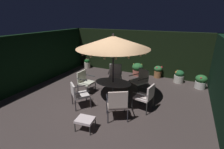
% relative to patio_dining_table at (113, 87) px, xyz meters
% --- Properties ---
extents(ground_plane, '(8.17, 7.91, 0.02)m').
position_rel_patio_dining_table_xyz_m(ground_plane, '(-0.21, -0.21, -0.56)').
color(ground_plane, '#413635').
extents(hedge_backdrop_rear, '(8.17, 0.30, 2.44)m').
position_rel_patio_dining_table_xyz_m(hedge_backdrop_rear, '(-0.21, 3.60, 0.67)').
color(hedge_backdrop_rear, black).
rests_on(hedge_backdrop_rear, ground_plane).
extents(hedge_backdrop_left, '(0.30, 7.91, 2.44)m').
position_rel_patio_dining_table_xyz_m(hedge_backdrop_left, '(-4.15, -0.21, 0.67)').
color(hedge_backdrop_left, black).
rests_on(hedge_backdrop_left, ground_plane).
extents(patio_dining_table, '(1.47, 0.97, 0.74)m').
position_rel_patio_dining_table_xyz_m(patio_dining_table, '(0.00, 0.00, 0.00)').
color(patio_dining_table, '#2B2C2B').
rests_on(patio_dining_table, ground_plane).
extents(patio_umbrella, '(2.71, 2.71, 2.60)m').
position_rel_patio_dining_table_xyz_m(patio_umbrella, '(0.00, -0.00, 1.75)').
color(patio_umbrella, '#322933').
rests_on(patio_umbrella, ground_plane).
extents(patio_chair_north, '(0.78, 0.74, 1.03)m').
position_rel_patio_dining_table_xyz_m(patio_chair_north, '(-0.50, 1.32, 0.03)').
color(patio_chair_north, '#31312F').
rests_on(patio_chair_north, ground_plane).
extents(patio_chair_northeast, '(0.59, 0.63, 0.94)m').
position_rel_patio_dining_table_xyz_m(patio_chair_northeast, '(-1.40, 0.08, -0.00)').
color(patio_chair_northeast, '#2A2E30').
rests_on(patio_chair_northeast, ground_plane).
extents(patio_chair_east, '(0.81, 0.81, 0.92)m').
position_rel_patio_dining_table_xyz_m(patio_chair_east, '(-0.90, -1.08, -0.01)').
color(patio_chair_east, '#312C31').
rests_on(patio_chair_east, ground_plane).
extents(patio_chair_southeast, '(0.85, 0.83, 1.07)m').
position_rel_patio_dining_table_xyz_m(patio_chair_southeast, '(0.71, -1.22, 0.07)').
color(patio_chair_southeast, '#2E2C33').
rests_on(patio_chair_southeast, ground_plane).
extents(patio_chair_south, '(0.68, 0.69, 0.97)m').
position_rel_patio_dining_table_xyz_m(patio_chair_south, '(1.38, -0.25, 0.02)').
color(patio_chair_south, '#2D2D2C').
rests_on(patio_chair_south, ground_plane).
extents(patio_chair_southwest, '(0.88, 0.87, 1.00)m').
position_rel_patio_dining_table_xyz_m(patio_chair_southwest, '(0.77, 1.19, 0.03)').
color(patio_chair_southwest, '#29302D').
rests_on(patio_chair_southwest, ground_plane).
extents(ottoman_footrest, '(0.56, 0.47, 0.37)m').
position_rel_patio_dining_table_xyz_m(ottoman_footrest, '(0.06, -2.07, -0.23)').
color(ottoman_footrest, '#313130').
rests_on(ottoman_footrest, ground_plane).
extents(potted_plant_back_left, '(0.51, 0.51, 0.64)m').
position_rel_patio_dining_table_xyz_m(potted_plant_back_left, '(3.23, 2.70, -0.21)').
color(potted_plant_back_left, silver).
rests_on(potted_plant_back_left, ground_plane).
extents(potted_plant_front_corner, '(0.61, 0.61, 0.69)m').
position_rel_patio_dining_table_xyz_m(potted_plant_front_corner, '(0.04, 3.19, -0.18)').
color(potted_plant_front_corner, '#B15D4E').
rests_on(potted_plant_front_corner, ground_plane).
extents(potted_plant_back_right, '(0.47, 0.47, 0.64)m').
position_rel_patio_dining_table_xyz_m(potted_plant_back_right, '(2.26, 3.03, -0.23)').
color(potted_plant_back_right, beige).
rests_on(potted_plant_back_right, ground_plane).
extents(potted_plant_right_near, '(0.44, 0.43, 0.65)m').
position_rel_patio_dining_table_xyz_m(potted_plant_right_near, '(1.16, 3.29, -0.19)').
color(potted_plant_right_near, '#9E663D').
rests_on(potted_plant_right_near, ground_plane).
extents(potted_plant_back_center, '(0.37, 0.37, 0.59)m').
position_rel_patio_dining_table_xyz_m(potted_plant_back_center, '(-3.29, 3.12, -0.25)').
color(potted_plant_back_center, beige).
rests_on(potted_plant_back_center, ground_plane).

